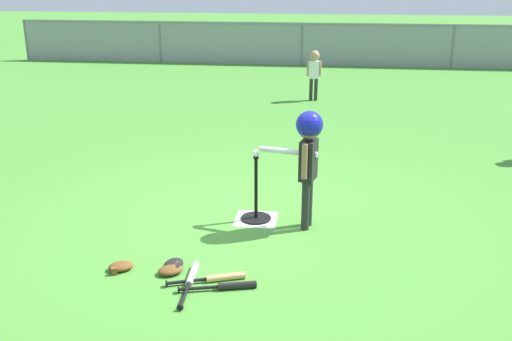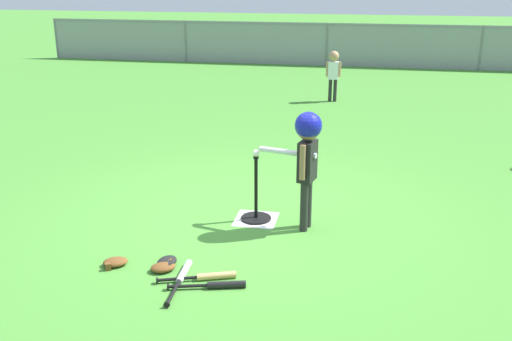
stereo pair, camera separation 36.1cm
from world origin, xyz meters
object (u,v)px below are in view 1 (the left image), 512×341
(batter_child, at_px, (308,146))
(spare_bat_black, at_px, (229,286))
(spare_bat_wood, at_px, (218,278))
(glove_tossed_aside, at_px, (174,264))
(glove_by_plate, at_px, (171,270))
(baseball_on_tee, at_px, (256,153))
(spare_bat_silver, at_px, (191,278))
(glove_near_bats, at_px, (121,266))
(batting_tee, at_px, (256,210))
(fielder_near_left, at_px, (314,68))

(batter_child, xyz_separation_m, spare_bat_black, (-0.58, -1.32, -0.84))
(spare_bat_wood, bearing_deg, glove_tossed_aside, 157.81)
(glove_by_plate, bearing_deg, spare_bat_wood, -10.20)
(baseball_on_tee, height_order, spare_bat_silver, baseball_on_tee)
(spare_bat_black, bearing_deg, baseball_on_tee, 88.26)
(spare_bat_black, height_order, glove_near_bats, glove_near_bats)
(glove_near_bats, bearing_deg, baseball_on_tee, 49.78)
(batting_tee, bearing_deg, spare_bat_black, -91.74)
(glove_by_plate, relative_size, glove_tossed_aside, 1.07)
(baseball_on_tee, distance_m, glove_tossed_aside, 1.47)
(batting_tee, xyz_separation_m, batter_child, (0.53, -0.12, 0.76))
(batting_tee, bearing_deg, batter_child, -13.00)
(batting_tee, bearing_deg, spare_bat_wood, -97.02)
(fielder_near_left, relative_size, glove_by_plate, 3.71)
(baseball_on_tee, xyz_separation_m, glove_near_bats, (-1.05, -1.24, -0.70))
(fielder_near_left, relative_size, spare_bat_black, 1.55)
(glove_by_plate, bearing_deg, fielder_near_left, 82.18)
(spare_bat_black, relative_size, glove_by_plate, 2.39)
(batting_tee, relative_size, spare_bat_black, 1.09)
(glove_near_bats, bearing_deg, spare_bat_silver, -10.12)
(glove_by_plate, bearing_deg, glove_tossed_aside, 90.01)
(spare_bat_wood, bearing_deg, baseball_on_tee, 82.98)
(batting_tee, xyz_separation_m, spare_bat_black, (-0.04, -1.44, -0.08))
(spare_bat_black, distance_m, glove_near_bats, 1.02)
(baseball_on_tee, bearing_deg, batting_tee, 0.00)
(batter_child, xyz_separation_m, spare_bat_wood, (-0.70, -1.20, -0.84))
(spare_bat_wood, bearing_deg, glove_by_plate, 169.80)
(spare_bat_silver, relative_size, glove_by_plate, 2.63)
(fielder_near_left, bearing_deg, glove_near_bats, -101.32)
(glove_by_plate, relative_size, glove_near_bats, 1.01)
(spare_bat_black, relative_size, glove_tossed_aside, 2.56)
(spare_bat_wood, bearing_deg, fielder_near_left, 85.57)
(baseball_on_tee, height_order, batter_child, batter_child)
(glove_tossed_aside, bearing_deg, batting_tee, 62.64)
(glove_near_bats, bearing_deg, batting_tee, 49.78)
(spare_bat_silver, height_order, glove_near_bats, glove_near_bats)
(fielder_near_left, relative_size, spare_bat_wood, 1.52)
(batter_child, relative_size, fielder_near_left, 1.22)
(spare_bat_silver, distance_m, spare_bat_wood, 0.23)
(glove_near_bats, xyz_separation_m, glove_tossed_aside, (0.45, 0.09, 0.00))
(baseball_on_tee, relative_size, spare_bat_silver, 0.10)
(spare_bat_wood, relative_size, spare_bat_black, 1.02)
(spare_bat_silver, bearing_deg, glove_near_bats, 169.88)
(fielder_near_left, distance_m, glove_near_bats, 7.43)
(baseball_on_tee, bearing_deg, spare_bat_silver, -105.88)
(glove_by_plate, xyz_separation_m, glove_near_bats, (-0.45, 0.00, 0.00))
(spare_bat_silver, bearing_deg, spare_bat_black, -14.09)
(baseball_on_tee, height_order, fielder_near_left, fielder_near_left)
(spare_bat_silver, relative_size, glove_tossed_aside, 2.82)
(spare_bat_wood, bearing_deg, glove_near_bats, 174.68)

